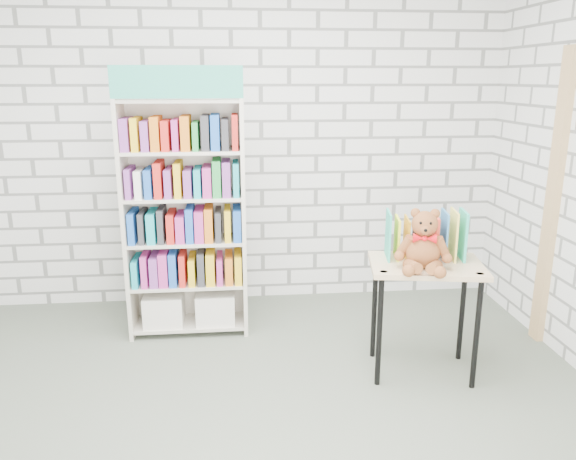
{
  "coord_description": "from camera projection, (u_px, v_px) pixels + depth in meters",
  "views": [
    {
      "loc": [
        -0.01,
        -2.71,
        1.89
      ],
      "look_at": [
        0.35,
        0.95,
        0.89
      ],
      "focal_mm": 35.0,
      "sensor_mm": 36.0,
      "label": 1
    }
  ],
  "objects": [
    {
      "name": "ground",
      "position": [
        241.0,
        432.0,
        3.1
      ],
      "size": [
        4.5,
        4.5,
        0.0
      ],
      "primitive_type": "plane",
      "color": "#535B4D",
      "rests_on": "ground"
    },
    {
      "name": "room_shell",
      "position": [
        233.0,
        101.0,
        2.63
      ],
      "size": [
        4.52,
        4.02,
        2.81
      ],
      "color": "silver",
      "rests_on": "ground"
    },
    {
      "name": "bookshelf",
      "position": [
        186.0,
        217.0,
        4.13
      ],
      "size": [
        0.88,
        0.34,
        1.97
      ],
      "color": "beige",
      "rests_on": "ground"
    },
    {
      "name": "display_table",
      "position": [
        425.0,
        279.0,
        3.58
      ],
      "size": [
        0.77,
        0.59,
        0.76
      ],
      "color": "tan",
      "rests_on": "ground"
    },
    {
      "name": "table_books",
      "position": [
        425.0,
        236.0,
        3.62
      ],
      "size": [
        0.52,
        0.29,
        0.29
      ],
      "color": "#2BBA9C",
      "rests_on": "display_table"
    },
    {
      "name": "teddy_bear",
      "position": [
        424.0,
        245.0,
        3.41
      ],
      "size": [
        0.34,
        0.33,
        0.37
      ],
      "color": "brown",
      "rests_on": "display_table"
    },
    {
      "name": "door_trim",
      "position": [
        553.0,
        202.0,
        3.94
      ],
      "size": [
        0.05,
        0.12,
        2.1
      ],
      "primitive_type": "cube",
      "color": "tan",
      "rests_on": "ground"
    }
  ]
}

